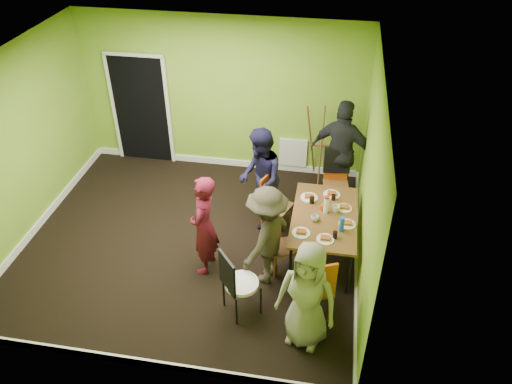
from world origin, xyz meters
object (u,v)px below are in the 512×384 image
at_px(thermos, 326,205).
at_px(person_left_far, 260,179).
at_px(person_back_end, 342,153).
at_px(person_standing, 204,226).
at_px(easel, 322,144).
at_px(chair_left_far, 273,200).
at_px(chair_left_near, 278,243).
at_px(person_left_near, 267,236).
at_px(chair_back_end, 337,167).
at_px(person_front_end, 307,296).
at_px(dining_table, 324,219).
at_px(chair_front_end, 316,287).
at_px(orange_bottle, 322,208).
at_px(blue_bottle, 342,224).
at_px(chair_bentwood, 237,281).

distance_m(thermos, person_left_far, 1.18).
xyz_separation_m(thermos, person_back_end, (0.17, 1.41, 0.03)).
bearing_deg(person_standing, easel, 153.12).
relative_size(chair_left_far, chair_left_near, 1.09).
distance_m(easel, person_left_near, 2.63).
relative_size(chair_left_near, chair_back_end, 0.86).
bearing_deg(person_front_end, dining_table, 100.60).
relative_size(chair_left_far, chair_front_end, 0.93).
bearing_deg(orange_bottle, easel, 93.46).
relative_size(chair_left_far, person_left_far, 0.59).
bearing_deg(thermos, chair_left_near, -141.47).
distance_m(easel, person_left_far, 1.60).
height_order(easel, person_left_near, person_left_near).
distance_m(person_left_far, person_left_near, 1.26).
distance_m(blue_bottle, person_left_far, 1.57).
bearing_deg(easel, person_standing, -119.73).
distance_m(chair_back_end, blue_bottle, 1.64).
height_order(person_back_end, person_front_end, person_back_end).
bearing_deg(person_left_near, chair_left_far, -152.07).
relative_size(easel, thermos, 6.19).
bearing_deg(blue_bottle, chair_front_end, -105.67).
distance_m(blue_bottle, orange_bottle, 0.50).
xyz_separation_m(thermos, person_left_far, (-1.03, 0.57, -0.05)).
bearing_deg(chair_bentwood, person_left_near, 118.73).
distance_m(chair_back_end, chair_bentwood, 2.83).
relative_size(chair_front_end, easel, 0.69).
bearing_deg(person_left_far, chair_bentwood, -14.48).
height_order(chair_back_end, blue_bottle, chair_back_end).
xyz_separation_m(chair_front_end, person_standing, (-1.58, 0.69, 0.19)).
relative_size(thermos, blue_bottle, 1.08).
bearing_deg(chair_left_near, thermos, 106.29).
height_order(chair_left_near, easel, easel).
bearing_deg(orange_bottle, chair_back_end, 82.05).
relative_size(chair_left_near, blue_bottle, 3.95).
bearing_deg(chair_left_far, chair_bentwood, 15.25).
height_order(chair_back_end, orange_bottle, chair_back_end).
relative_size(easel, person_back_end, 0.83).
bearing_deg(chair_bentwood, person_standing, 179.59).
relative_size(chair_bentwood, person_left_near, 0.67).
bearing_deg(orange_bottle, person_left_near, -134.52).
bearing_deg(chair_back_end, person_left_far, 24.30).
bearing_deg(person_left_near, person_back_end, -179.77).
bearing_deg(easel, person_left_near, -102.41).
relative_size(chair_left_near, chair_bentwood, 0.88).
distance_m(thermos, person_standing, 1.73).
bearing_deg(chair_left_far, orange_bottle, 83.41).
height_order(chair_front_end, person_left_far, person_left_far).
xyz_separation_m(dining_table, chair_left_near, (-0.60, -0.40, -0.20)).
bearing_deg(person_front_end, easel, 105.64).
distance_m(dining_table, person_left_far, 1.22).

